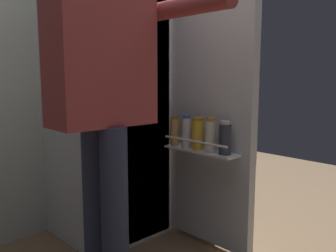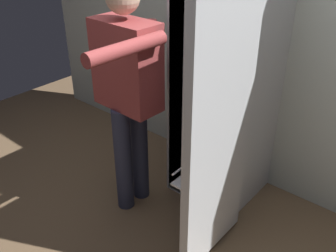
{
  "view_description": "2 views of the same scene",
  "coord_description": "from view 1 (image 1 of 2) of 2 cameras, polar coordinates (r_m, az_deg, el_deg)",
  "views": [
    {
      "loc": [
        -1.27,
        -1.34,
        1.02
      ],
      "look_at": [
        -0.05,
        -0.07,
        0.76
      ],
      "focal_mm": 38.28,
      "sensor_mm": 36.0,
      "label": 1
    },
    {
      "loc": [
        1.24,
        -1.56,
        1.9
      ],
      "look_at": [
        -0.07,
        0.0,
        0.75
      ],
      "focal_mm": 40.4,
      "sensor_mm": 36.0,
      "label": 2
    }
  ],
  "objects": [
    {
      "name": "kitchen_wall",
      "position": [
        2.56,
        -14.4,
        14.21
      ],
      "size": [
        4.4,
        0.1,
        2.58
      ],
      "primitive_type": "cube",
      "color": "beige",
      "rests_on": "ground_plane"
    },
    {
      "name": "person",
      "position": [
        1.59,
        -10.2,
        5.9
      ],
      "size": [
        0.53,
        0.76,
        1.59
      ],
      "color": "#2D334C",
      "rests_on": "ground_plane"
    },
    {
      "name": "refrigerator",
      "position": [
        2.23,
        -8.4,
        4.72
      ],
      "size": [
        0.64,
        1.15,
        1.76
      ],
      "color": "silver",
      "rests_on": "ground_plane"
    }
  ]
}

